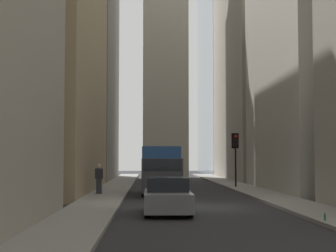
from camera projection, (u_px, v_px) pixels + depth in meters
ground_plane at (197, 207)px, 23.91m from camera, size 135.00×135.00×0.00m
sidewalk_right at (94, 206)px, 23.76m from camera, size 90.00×2.20×0.14m
sidewalk_left at (299, 206)px, 24.07m from camera, size 90.00×2.20×0.14m
building_left_far at (274, 75)px, 55.41m from camera, size 19.88×10.00×21.21m
building_right_midfar at (18, 17)px, 35.20m from camera, size 18.48×10.50×22.55m
building_right_far at (64, 26)px, 54.14m from camera, size 17.09×10.50×30.63m
church_spire at (165, 2)px, 60.14m from camera, size 5.29×5.29×37.14m
delivery_truck at (161, 170)px, 32.46m from camera, size 6.46×2.25×2.84m
hatchback_grey at (167, 197)px, 21.17m from camera, size 4.30×1.78×1.42m
traffic_light_midblock at (236, 147)px, 38.80m from camera, size 0.43×0.52×3.81m
pedestrian at (99, 177)px, 31.01m from camera, size 0.26×0.44×1.69m
discarded_bottle at (325, 217)px, 17.67m from camera, size 0.07×0.07×0.27m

